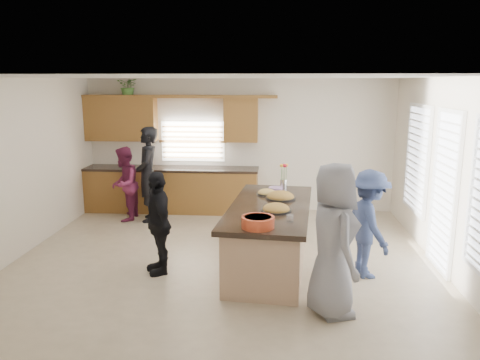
# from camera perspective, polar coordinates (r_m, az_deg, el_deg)

# --- Properties ---
(floor) EXTENTS (6.50, 6.50, 0.00)m
(floor) POSITION_cam_1_polar(r_m,az_deg,el_deg) (7.45, -1.93, -9.62)
(floor) COLOR #C6B393
(floor) RESTS_ON ground
(room_shell) EXTENTS (6.52, 6.02, 2.81)m
(room_shell) POSITION_cam_1_polar(r_m,az_deg,el_deg) (6.98, -2.04, 5.05)
(room_shell) COLOR silver
(room_shell) RESTS_ON ground
(back_cabinetry) EXTENTS (4.08, 0.66, 2.46)m
(back_cabinetry) POSITION_cam_1_polar(r_m,az_deg,el_deg) (10.05, -8.57, 1.34)
(back_cabinetry) COLOR brown
(back_cabinetry) RESTS_ON ground
(right_wall_glazing) EXTENTS (0.06, 4.00, 2.25)m
(right_wall_glazing) POSITION_cam_1_polar(r_m,az_deg,el_deg) (7.31, 23.81, -0.09)
(right_wall_glazing) COLOR white
(right_wall_glazing) RESTS_ON ground
(island) EXTENTS (1.39, 2.79, 0.95)m
(island) POSITION_cam_1_polar(r_m,az_deg,el_deg) (7.05, 3.64, -6.99)
(island) COLOR tan
(island) RESTS_ON ground
(platter_front) EXTENTS (0.42, 0.42, 0.17)m
(platter_front) POSITION_cam_1_polar(r_m,az_deg,el_deg) (6.59, 4.44, -3.59)
(platter_front) COLOR black
(platter_front) RESTS_ON island
(platter_mid) EXTENTS (0.47, 0.47, 0.19)m
(platter_mid) POSITION_cam_1_polar(r_m,az_deg,el_deg) (7.29, 4.96, -2.08)
(platter_mid) COLOR black
(platter_mid) RESTS_ON island
(platter_back) EXTENTS (0.32, 0.32, 0.13)m
(platter_back) POSITION_cam_1_polar(r_m,az_deg,el_deg) (7.54, 3.28, -1.58)
(platter_back) COLOR black
(platter_back) RESTS_ON island
(salad_bowl) EXTENTS (0.41, 0.41, 0.14)m
(salad_bowl) POSITION_cam_1_polar(r_m,az_deg,el_deg) (5.84, 2.19, -5.08)
(salad_bowl) COLOR #CC4625
(salad_bowl) RESTS_ON island
(clear_cup) EXTENTS (0.09, 0.09, 0.09)m
(clear_cup) POSITION_cam_1_polar(r_m,az_deg,el_deg) (6.12, 6.10, -4.67)
(clear_cup) COLOR white
(clear_cup) RESTS_ON island
(plate_stack) EXTENTS (0.23, 0.23, 0.05)m
(plate_stack) POSITION_cam_1_polar(r_m,az_deg,el_deg) (7.87, 4.35, -1.05)
(plate_stack) COLOR #AE80BB
(plate_stack) RESTS_ON island
(flower_vase) EXTENTS (0.14, 0.14, 0.43)m
(flower_vase) POSITION_cam_1_polar(r_m,az_deg,el_deg) (7.92, 5.36, 0.58)
(flower_vase) COLOR silver
(flower_vase) RESTS_ON island
(potted_plant) EXTENTS (0.48, 0.44, 0.48)m
(potted_plant) POSITION_cam_1_polar(r_m,az_deg,el_deg) (10.19, -13.43, 11.08)
(potted_plant) COLOR #4A7E32
(potted_plant) RESTS_ON back_cabinetry
(woman_left_back) EXTENTS (0.57, 0.76, 1.88)m
(woman_left_back) POSITION_cam_1_polar(r_m,az_deg,el_deg) (9.39, -11.15, 0.67)
(woman_left_back) COLOR black
(woman_left_back) RESTS_ON ground
(woman_left_mid) EXTENTS (0.59, 0.74, 1.48)m
(woman_left_mid) POSITION_cam_1_polar(r_m,az_deg,el_deg) (9.56, -13.92, -0.48)
(woman_left_mid) COLOR maroon
(woman_left_mid) RESTS_ON ground
(woman_left_front) EXTENTS (0.71, 0.95, 1.50)m
(woman_left_front) POSITION_cam_1_polar(r_m,az_deg,el_deg) (6.84, -9.93, -5.14)
(woman_left_front) COLOR black
(woman_left_front) RESTS_ON ground
(woman_right_back) EXTENTS (0.80, 1.11, 1.54)m
(woman_right_back) POSITION_cam_1_polar(r_m,az_deg,el_deg) (6.85, 15.44, -5.18)
(woman_right_back) COLOR navy
(woman_right_back) RESTS_ON ground
(woman_right_front) EXTENTS (0.80, 1.02, 1.84)m
(woman_right_front) POSITION_cam_1_polar(r_m,az_deg,el_deg) (5.62, 11.28, -7.20)
(woman_right_front) COLOR slate
(woman_right_front) RESTS_ON ground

